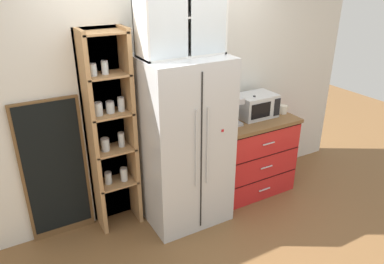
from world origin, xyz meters
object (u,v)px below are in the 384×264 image
Objects in this scene: refrigerator at (183,142)px; mug_cream at (283,109)px; microwave at (256,105)px; bottle_clear at (253,109)px; coffee_maker at (231,110)px; chalkboard_menu at (55,171)px.

refrigerator reaches higher than mug_cream.
microwave is at bearing 6.25° from refrigerator.
microwave reaches higher than mug_cream.
mug_cream is at bearing -5.30° from bottle_clear.
refrigerator is 5.62× the size of coffee_maker.
mug_cream is at bearing -14.41° from microwave.
bottle_clear is at bearing 3.73° from refrigerator.
coffee_maker is 0.73m from mug_cream.
coffee_maker is 0.22× the size of chalkboard_menu.
mug_cream is at bearing -6.84° from chalkboard_menu.
chalkboard_menu is at bearing 172.86° from bottle_clear.
refrigerator is 6.40× the size of bottle_clear.
refrigerator reaches higher than bottle_clear.
refrigerator is at bearing -15.14° from chalkboard_menu.
coffee_maker reaches higher than mug_cream.
chalkboard_menu is (-2.55, 0.31, -0.25)m from mug_cream.
microwave is 1.42× the size of coffee_maker.
microwave is at bearing -5.64° from chalkboard_menu.
microwave is at bearing 165.59° from mug_cream.
bottle_clear is 2.17m from chalkboard_menu.
coffee_maker is at bearing 6.19° from refrigerator.
microwave is 0.36m from mug_cream.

